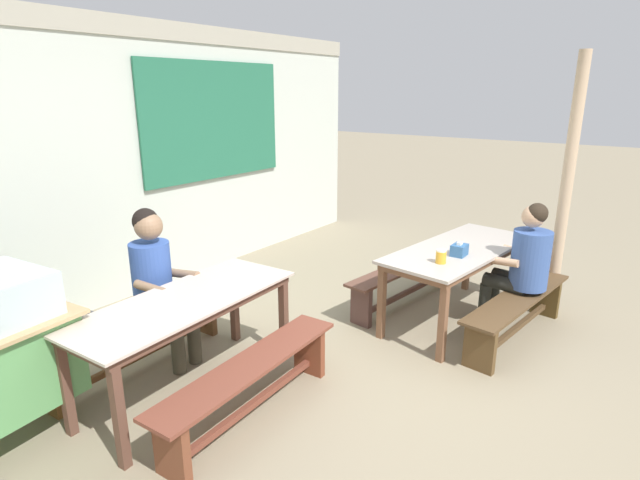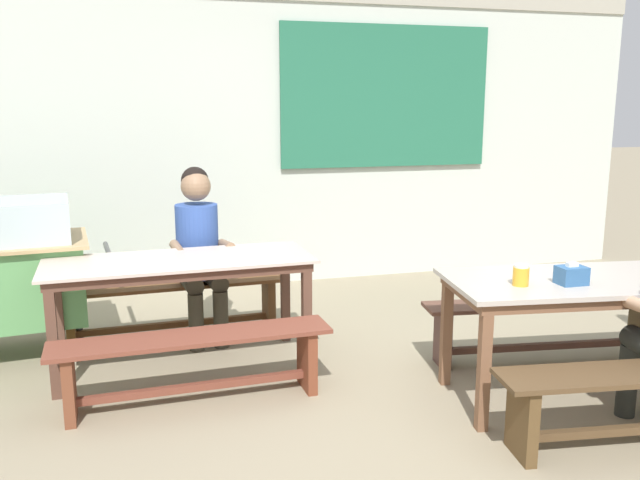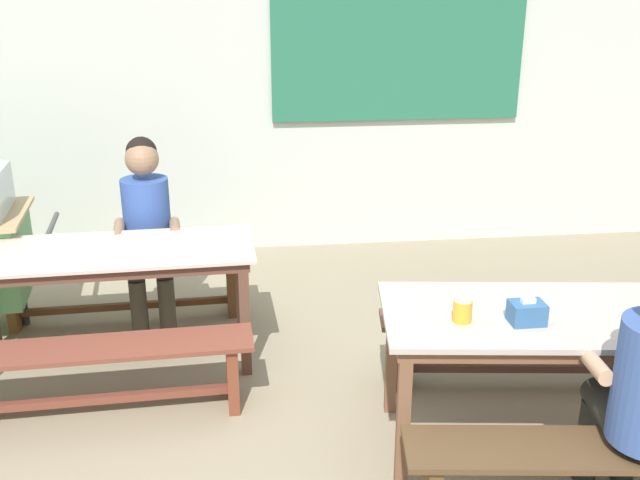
{
  "view_description": "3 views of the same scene",
  "coord_description": "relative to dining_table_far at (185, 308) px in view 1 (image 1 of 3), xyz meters",
  "views": [
    {
      "loc": [
        -3.28,
        -1.82,
        2.18
      ],
      "look_at": [
        0.18,
        0.68,
        0.9
      ],
      "focal_mm": 28.35,
      "sensor_mm": 36.0,
      "label": 1
    },
    {
      "loc": [
        -1.38,
        -3.43,
        1.74
      ],
      "look_at": [
        -0.35,
        0.33,
        0.95
      ],
      "focal_mm": 37.3,
      "sensor_mm": 36.0,
      "label": 2
    },
    {
      "loc": [
        -0.35,
        -3.14,
        2.22
      ],
      "look_at": [
        0.05,
        0.22,
        1.01
      ],
      "focal_mm": 39.8,
      "sensor_mm": 36.0,
      "label": 3
    }
  ],
  "objects": [
    {
      "name": "bench_far_front",
      "position": [
        0.02,
        -0.6,
        -0.38
      ],
      "size": [
        1.64,
        0.37,
        0.42
      ],
      "color": "brown",
      "rests_on": "ground_plane"
    },
    {
      "name": "dining_table_far",
      "position": [
        0.0,
        0.0,
        0.0
      ],
      "size": [
        1.77,
        0.75,
        0.75
      ],
      "color": "beige",
      "rests_on": "ground_plane"
    },
    {
      "name": "ground_plane",
      "position": [
        1.14,
        -0.92,
        -0.67
      ],
      "size": [
        40.0,
        40.0,
        0.0
      ],
      "primitive_type": "plane",
      "color": "gray"
    },
    {
      "name": "wooden_support_post",
      "position": [
        3.13,
        -1.86,
        0.59
      ],
      "size": [
        0.11,
        0.11,
        2.53
      ],
      "primitive_type": "cylinder",
      "color": "tan",
      "rests_on": "ground_plane"
    },
    {
      "name": "bench_near_front",
      "position": [
        2.26,
        -1.75,
        -0.38
      ],
      "size": [
        1.69,
        0.51,
        0.42
      ],
      "color": "brown",
      "rests_on": "ground_plane"
    },
    {
      "name": "tissue_box",
      "position": [
        2.09,
        -1.23,
        0.13
      ],
      "size": [
        0.16,
        0.12,
        0.13
      ],
      "color": "#315F92",
      "rests_on": "dining_table_near"
    },
    {
      "name": "backdrop_wall",
      "position": [
        1.18,
        2.02,
        0.84
      ],
      "size": [
        7.44,
        0.23,
        2.88
      ],
      "color": "silver",
      "rests_on": "ground_plane"
    },
    {
      "name": "person_center_facing",
      "position": [
        0.18,
        0.55,
        0.06
      ],
      "size": [
        0.45,
        0.54,
        1.29
      ],
      "color": "#403C2E",
      "rests_on": "ground_plane"
    },
    {
      "name": "dining_table_near",
      "position": [
        2.34,
        -1.15,
        0.0
      ],
      "size": [
        1.85,
        0.96,
        0.75
      ],
      "color": "#BAAEA2",
      "rests_on": "ground_plane"
    },
    {
      "name": "bench_near_back",
      "position": [
        2.41,
        -0.55,
        -0.38
      ],
      "size": [
        1.71,
        0.47,
        0.42
      ],
      "color": "brown",
      "rests_on": "ground_plane"
    },
    {
      "name": "condiment_jar",
      "position": [
        1.8,
        -1.18,
        0.14
      ],
      "size": [
        0.09,
        0.09,
        0.12
      ],
      "color": "gold",
      "rests_on": "dining_table_near"
    },
    {
      "name": "person_near_front",
      "position": [
        2.43,
        -1.7,
        0.02
      ],
      "size": [
        0.48,
        0.57,
        1.24
      ],
      "color": "#262823",
      "rests_on": "ground_plane"
    },
    {
      "name": "bench_far_back",
      "position": [
        -0.02,
        0.6,
        -0.39
      ],
      "size": [
        1.72,
        0.34,
        0.42
      ],
      "color": "brown",
      "rests_on": "ground_plane"
    }
  ]
}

